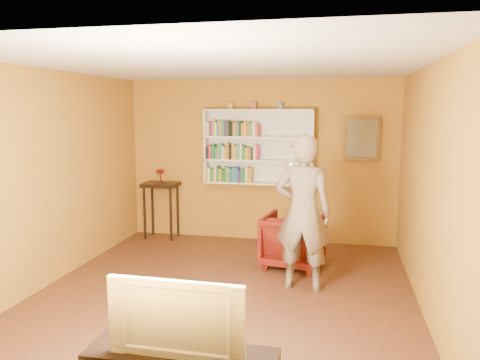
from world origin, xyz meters
name	(u,v)px	position (x,y,z in m)	size (l,w,h in m)	color
room_shell	(224,212)	(0.00, 0.00, 1.02)	(5.30, 5.80, 2.88)	#452516
bookshelf	(259,147)	(0.00, 2.41, 1.59)	(1.80, 0.29, 1.23)	white
books_row_lower	(230,175)	(-0.47, 2.30, 1.13)	(0.76, 0.18, 0.27)	#B99320
books_row_middle	(233,152)	(-0.42, 2.30, 1.51)	(0.88, 0.19, 0.27)	black
books_row_upper	(232,129)	(-0.44, 2.30, 1.89)	(0.89, 0.19, 0.27)	silver
ornament_left	(231,106)	(-0.47, 2.35, 2.26)	(0.07, 0.07, 0.10)	#AE9531
ornament_centre	(254,106)	(-0.08, 2.35, 2.27)	(0.08, 0.08, 0.11)	brown
ornament_right	(280,106)	(0.35, 2.35, 2.26)	(0.07, 0.07, 0.10)	slate
framed_painting	(362,139)	(1.65, 2.46, 1.75)	(0.55, 0.05, 0.70)	brown
console_table	(161,192)	(-1.68, 2.25, 0.80)	(0.59, 0.45, 0.96)	black
ruby_lustre	(160,173)	(-1.68, 2.25, 1.13)	(0.15, 0.14, 0.24)	maroon
armchair	(293,240)	(0.70, 1.21, 0.37)	(0.80, 0.82, 0.75)	#450504
person	(303,213)	(0.90, 0.40, 0.96)	(0.70, 0.46, 1.92)	#6F6051
game_remote	(292,164)	(0.77, 0.17, 1.58)	(0.04, 0.15, 0.04)	white
television	(180,314)	(0.25, -2.25, 0.78)	(0.98, 0.13, 0.56)	black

